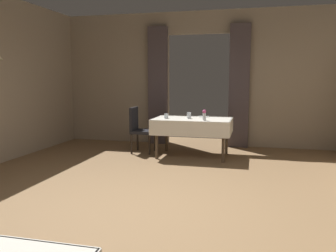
{
  "coord_description": "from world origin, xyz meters",
  "views": [
    {
      "loc": [
        1.25,
        -3.73,
        1.5
      ],
      "look_at": [
        0.29,
        0.16,
        0.96
      ],
      "focal_mm": 37.27,
      "sensor_mm": 36.0,
      "label": 1
    }
  ],
  "objects_px": {
    "dining_table_mid": "(193,123)",
    "glass_mid_d": "(166,116)",
    "plate_mid_c": "(204,117)",
    "chair_mid_left": "(139,128)",
    "glass_mid_b": "(189,115)",
    "flower_vase_mid": "(204,115)"
  },
  "relations": [
    {
      "from": "flower_vase_mid",
      "to": "plate_mid_c",
      "type": "relative_size",
      "value": 0.88
    },
    {
      "from": "plate_mid_c",
      "to": "glass_mid_d",
      "type": "relative_size",
      "value": 2.41
    },
    {
      "from": "chair_mid_left",
      "to": "plate_mid_c",
      "type": "distance_m",
      "value": 1.33
    },
    {
      "from": "chair_mid_left",
      "to": "flower_vase_mid",
      "type": "height_order",
      "value": "flower_vase_mid"
    },
    {
      "from": "dining_table_mid",
      "to": "chair_mid_left",
      "type": "relative_size",
      "value": 1.6
    },
    {
      "from": "dining_table_mid",
      "to": "glass_mid_d",
      "type": "distance_m",
      "value": 0.54
    },
    {
      "from": "glass_mid_d",
      "to": "flower_vase_mid",
      "type": "bearing_deg",
      "value": -12.21
    },
    {
      "from": "glass_mid_b",
      "to": "plate_mid_c",
      "type": "distance_m",
      "value": 0.43
    },
    {
      "from": "plate_mid_c",
      "to": "flower_vase_mid",
      "type": "bearing_deg",
      "value": -80.94
    },
    {
      "from": "dining_table_mid",
      "to": "glass_mid_d",
      "type": "xyz_separation_m",
      "value": [
        -0.49,
        -0.17,
        0.14
      ]
    },
    {
      "from": "glass_mid_b",
      "to": "glass_mid_d",
      "type": "bearing_deg",
      "value": -167.08
    },
    {
      "from": "dining_table_mid",
      "to": "plate_mid_c",
      "type": "relative_size",
      "value": 6.51
    },
    {
      "from": "chair_mid_left",
      "to": "glass_mid_d",
      "type": "xyz_separation_m",
      "value": [
        0.64,
        -0.27,
        0.28
      ]
    },
    {
      "from": "glass_mid_b",
      "to": "plate_mid_c",
      "type": "xyz_separation_m",
      "value": [
        0.23,
        0.36,
        -0.05
      ]
    },
    {
      "from": "flower_vase_mid",
      "to": "glass_mid_b",
      "type": "distance_m",
      "value": 0.43
    },
    {
      "from": "flower_vase_mid",
      "to": "chair_mid_left",
      "type": "bearing_deg",
      "value": 162.7
    },
    {
      "from": "chair_mid_left",
      "to": "glass_mid_b",
      "type": "relative_size",
      "value": 7.8
    },
    {
      "from": "dining_table_mid",
      "to": "plate_mid_c",
      "type": "distance_m",
      "value": 0.35
    },
    {
      "from": "chair_mid_left",
      "to": "glass_mid_b",
      "type": "bearing_deg",
      "value": -9.25
    },
    {
      "from": "chair_mid_left",
      "to": "flower_vase_mid",
      "type": "bearing_deg",
      "value": -17.3
    },
    {
      "from": "chair_mid_left",
      "to": "flower_vase_mid",
      "type": "relative_size",
      "value": 4.64
    },
    {
      "from": "dining_table_mid",
      "to": "glass_mid_d",
      "type": "bearing_deg",
      "value": -161.03
    }
  ]
}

